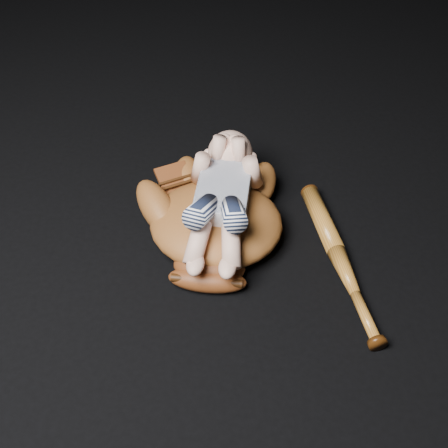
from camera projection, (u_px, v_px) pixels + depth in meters
The scene contains 3 objects.
baseball_glove at pixel (216, 218), 1.25m from camera, with size 0.37×0.42×0.13m, color brown, non-canonical shape.
newborn_baby at pixel (221, 197), 1.21m from camera, with size 0.18×0.40×0.16m, color #DCA68E, non-canonical shape.
baseball_bat at pixel (340, 260), 1.22m from camera, with size 0.04×0.45×0.04m, color #9C5E1E, non-canonical shape.
Camera 1 is at (-0.17, -0.74, 0.94)m, focal length 45.00 mm.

